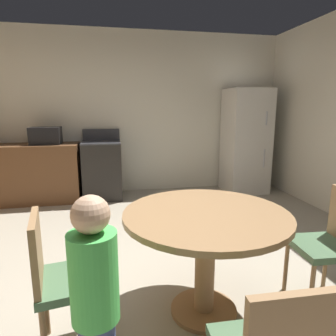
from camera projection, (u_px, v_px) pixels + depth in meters
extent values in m
plane|color=#A89E89|center=(145.00, 285.00, 2.46)|extent=(14.00, 14.00, 0.00)
cube|color=silver|center=(124.00, 113.00, 5.05)|extent=(5.76, 0.12, 2.70)
cube|color=brown|center=(18.00, 174.00, 4.54)|extent=(1.85, 0.60, 0.90)
cube|color=black|center=(102.00, 171.00, 4.77)|extent=(0.60, 0.60, 0.90)
cube|color=#38383D|center=(101.00, 142.00, 4.68)|extent=(0.60, 0.60, 0.02)
cube|color=#38383D|center=(101.00, 134.00, 4.93)|extent=(0.60, 0.04, 0.18)
cube|color=silver|center=(245.00, 141.00, 5.10)|extent=(0.68, 0.66, 1.76)
cylinder|color=#B2B2B7|center=(267.00, 118.00, 4.72)|extent=(0.02, 0.02, 0.22)
cylinder|color=#B2B2B7|center=(264.00, 158.00, 4.85)|extent=(0.02, 0.02, 0.30)
cube|color=black|center=(46.00, 136.00, 4.50)|extent=(0.44, 0.32, 0.26)
cylinder|color=#9E754C|center=(204.00, 309.00, 2.15)|extent=(0.47, 0.47, 0.03)
cylinder|color=#9E754C|center=(205.00, 266.00, 2.08)|extent=(0.14, 0.14, 0.72)
cylinder|color=#9E754C|center=(206.00, 215.00, 2.00)|extent=(1.13, 1.13, 0.04)
cylinder|color=#9E754C|center=(311.00, 291.00, 2.03)|extent=(0.03, 0.03, 0.43)
cylinder|color=#9E754C|center=(286.00, 266.00, 2.36)|extent=(0.03, 0.03, 0.43)
cylinder|color=#9E754C|center=(326.00, 263.00, 2.40)|extent=(0.03, 0.03, 0.43)
cube|color=#4C704C|center=(322.00, 247.00, 2.17)|extent=(0.43, 0.43, 0.05)
cylinder|color=#9E754C|center=(100.00, 293.00, 2.01)|extent=(0.03, 0.03, 0.43)
cylinder|color=#9E754C|center=(108.00, 327.00, 1.70)|extent=(0.03, 0.03, 0.43)
cylinder|color=#9E754C|center=(46.00, 304.00, 1.89)|extent=(0.03, 0.03, 0.43)
cube|color=#4C704C|center=(73.00, 280.00, 1.75)|extent=(0.46, 0.46, 0.05)
cube|color=#9E754C|center=(37.00, 253.00, 1.65)|extent=(0.10, 0.38, 0.42)
cylinder|color=#4CC656|center=(94.00, 277.00, 1.32)|extent=(0.31, 0.31, 0.42)
sphere|color=#D6A884|center=(90.00, 214.00, 1.26)|extent=(0.17, 0.17, 0.17)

